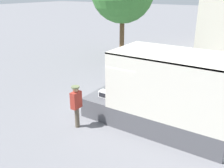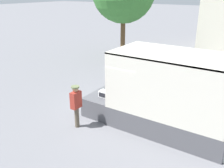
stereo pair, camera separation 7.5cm
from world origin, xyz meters
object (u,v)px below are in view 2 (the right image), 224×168
(portable_generator, at_px, (117,86))
(worker_person, at_px, (76,102))
(box_truck, at_px, (211,118))
(microwave, at_px, (106,94))

(portable_generator, relative_size, worker_person, 0.38)
(worker_person, bearing_deg, portable_generator, 82.70)
(box_truck, distance_m, portable_generator, 4.30)
(microwave, bearing_deg, worker_person, -102.67)
(portable_generator, distance_m, worker_person, 2.45)
(box_truck, distance_m, microwave, 4.27)
(portable_generator, xyz_separation_m, worker_person, (-0.31, -2.43, 0.05))
(microwave, distance_m, worker_person, 1.54)
(worker_person, bearing_deg, microwave, 77.33)
(microwave, bearing_deg, portable_generator, 91.58)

